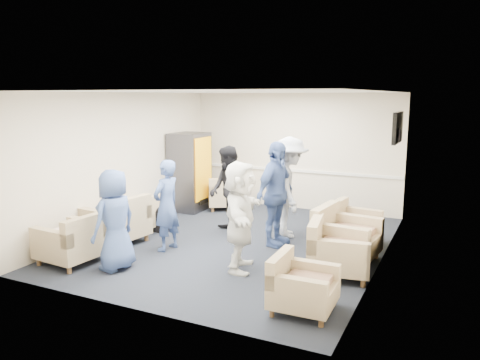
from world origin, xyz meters
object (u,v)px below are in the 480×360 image
at_px(armchair_left_far, 144,215).
at_px(armchair_right_far, 352,226).
at_px(armchair_right_midfar, 343,238).
at_px(vending_machine, 190,172).
at_px(armchair_left_near, 73,243).
at_px(armchair_right_midnear, 336,252).
at_px(person_back_right, 289,187).
at_px(armchair_right_near, 300,288).
at_px(person_mid_left, 166,205).
at_px(person_back_left, 228,190).
at_px(person_front_right, 240,216).
at_px(armchair_corner, 226,195).
at_px(armchair_left_mid, 118,223).
at_px(person_front_left, 115,220).
at_px(person_mid_right, 276,194).

height_order(armchair_left_far, armchair_right_far, armchair_right_far).
xyz_separation_m(armchair_right_midfar, vending_machine, (-4.02, 1.86, 0.53)).
bearing_deg(armchair_right_far, armchair_left_near, 135.47).
xyz_separation_m(armchair_right_midnear, person_back_right, (-1.29, 1.55, 0.59)).
relative_size(armchair_right_near, armchair_right_midnear, 0.76).
distance_m(vending_machine, person_mid_left, 2.89).
bearing_deg(armchair_right_midfar, person_back_right, 61.59).
bearing_deg(person_mid_left, vending_machine, -149.67).
height_order(armchair_right_midfar, person_back_left, person_back_left).
xyz_separation_m(armchair_left_near, person_back_right, (2.58, 2.86, 0.60)).
bearing_deg(person_front_right, armchair_corner, 12.62).
distance_m(armchair_left_mid, person_front_left, 1.37).
distance_m(armchair_right_far, armchair_corner, 3.50).
height_order(person_front_left, person_mid_left, person_mid_left).
relative_size(armchair_right_far, person_mid_left, 0.57).
relative_size(armchair_left_mid, armchair_right_midfar, 1.02).
relative_size(vending_machine, person_front_left, 1.15).
distance_m(armchair_left_far, person_back_right, 2.93).
bearing_deg(vending_machine, armchair_right_far, -12.96).
relative_size(armchair_right_midnear, person_back_left, 0.59).
height_order(armchair_left_far, person_front_left, person_front_left).
height_order(armchair_left_near, person_back_right, person_back_right).
height_order(armchair_left_near, armchair_left_mid, armchair_left_mid).
xyz_separation_m(armchair_left_near, armchair_right_near, (3.77, -0.04, -0.04)).
height_order(armchair_left_near, person_front_right, person_front_right).
xyz_separation_m(armchair_left_near, armchair_corner, (0.52, 4.29, -0.01)).
relative_size(armchair_left_mid, armchair_corner, 0.92).
relative_size(armchair_corner, person_mid_left, 0.72).
relative_size(armchair_right_midnear, person_back_right, 0.53).
bearing_deg(armchair_right_near, vending_machine, 44.21).
height_order(armchair_right_midnear, person_front_left, person_front_left).
xyz_separation_m(armchair_right_midfar, person_back_left, (-2.35, 0.52, 0.48)).
distance_m(vending_machine, person_back_left, 2.14).
relative_size(person_front_left, person_back_left, 0.91).
height_order(armchair_right_midnear, armchair_right_midfar, armchair_right_midfar).
relative_size(person_mid_right, person_front_right, 1.11).
height_order(armchair_left_near, armchair_right_midfar, armchair_right_midfar).
bearing_deg(armchair_right_midnear, armchair_left_far, 70.55).
distance_m(armchair_left_mid, armchair_right_midnear, 3.92).
relative_size(armchair_right_near, person_mid_right, 0.41).
distance_m(armchair_left_far, armchair_right_midnear, 4.09).
bearing_deg(armchair_right_midfar, vending_machine, 71.52).
bearing_deg(person_mid_right, armchair_right_midnear, -115.55).
bearing_deg(person_front_right, person_mid_left, 61.15).
bearing_deg(armchair_corner, person_front_left, 62.24).
height_order(armchair_left_mid, armchair_right_far, armchair_left_mid).
bearing_deg(person_mid_right, vending_machine, 69.03).
distance_m(person_back_left, person_back_right, 1.17).
height_order(armchair_left_far, person_mid_right, person_mid_right).
bearing_deg(person_mid_left, armchair_right_near, 72.84).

